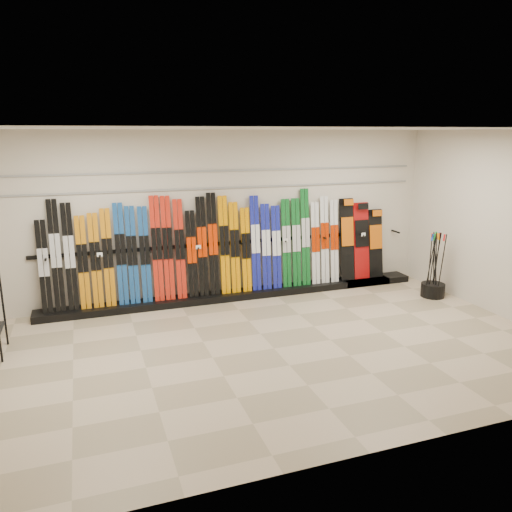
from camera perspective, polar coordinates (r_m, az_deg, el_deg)
name	(u,v)px	position (r m, az deg, el deg)	size (l,w,h in m)	color
floor	(274,348)	(7.14, 2.06, -10.51)	(8.00, 8.00, 0.00)	gray
back_wall	(224,216)	(8.99, -3.70, 4.62)	(8.00, 8.00, 0.00)	beige
right_wall	(508,226)	(8.91, 26.89, 3.05)	(5.00, 5.00, 0.00)	beige
ceiling	(276,129)	(6.49, 2.30, 14.34)	(8.00, 8.00, 0.00)	silver
ski_rack_base	(240,294)	(9.19, -1.83, -4.40)	(8.00, 0.40, 0.12)	black
skis	(202,249)	(8.82, -6.20, 0.76)	(5.37, 0.23, 1.82)	black
snowboards	(361,241)	(10.07, 11.88, 1.67)	(0.94, 0.25, 1.59)	black
pole_bin	(433,290)	(9.78, 19.54, -3.68)	(0.43, 0.43, 0.25)	black
ski_poles	(434,265)	(9.62, 19.72, -0.97)	(0.33, 0.29, 1.18)	black
slatwall_rail_0	(224,188)	(8.90, -3.71, 7.78)	(7.60, 0.02, 0.03)	gray
slatwall_rail_1	(223,171)	(8.87, -3.75, 9.71)	(7.60, 0.02, 0.03)	gray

